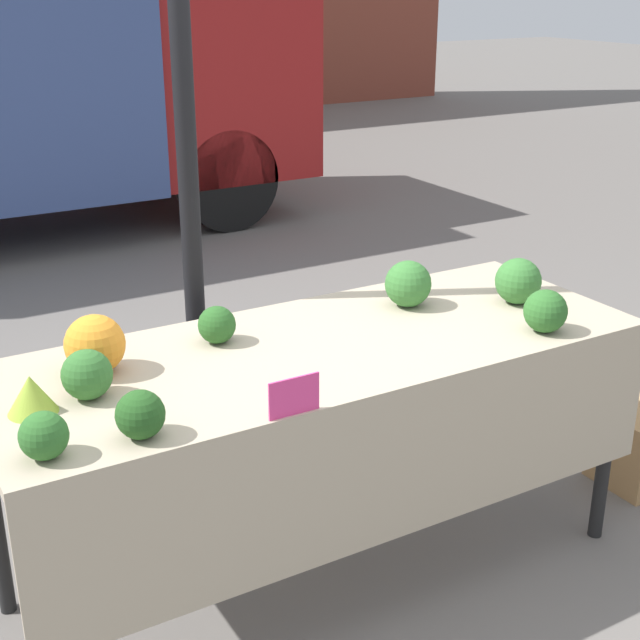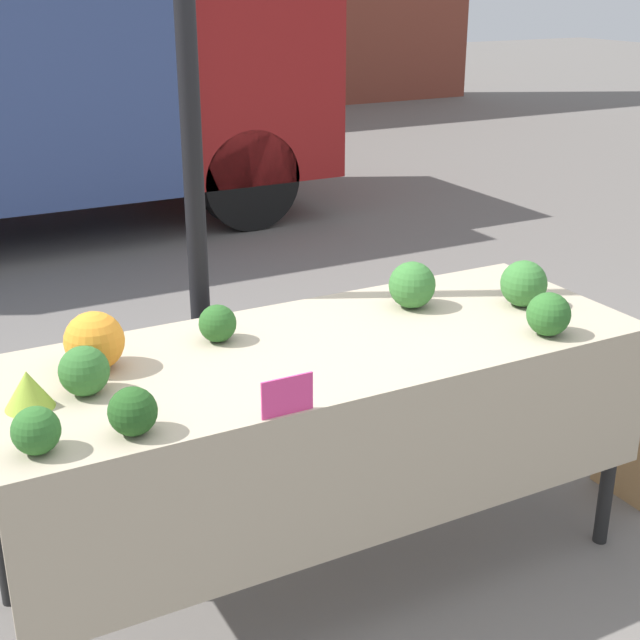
# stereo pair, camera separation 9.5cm
# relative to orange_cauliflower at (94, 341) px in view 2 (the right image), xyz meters

# --- Properties ---
(ground_plane) EXTENTS (40.00, 40.00, 0.00)m
(ground_plane) POSITION_rel_orange_cauliflower_xyz_m (0.66, -0.14, -0.93)
(ground_plane) COLOR slate
(tent_pole) EXTENTS (0.07, 0.07, 2.44)m
(tent_pole) POSITION_rel_orange_cauliflower_xyz_m (0.48, 0.43, 0.29)
(tent_pole) COLOR black
(tent_pole) RESTS_ON ground_plane
(market_table) EXTENTS (2.06, 0.77, 0.84)m
(market_table) POSITION_rel_orange_cauliflower_xyz_m (0.66, -0.21, -0.19)
(market_table) COLOR tan
(market_table) RESTS_ON ground_plane
(orange_cauliflower) EXTENTS (0.17, 0.17, 0.17)m
(orange_cauliflower) POSITION_rel_orange_cauliflower_xyz_m (0.00, 0.00, 0.00)
(orange_cauliflower) COLOR orange
(orange_cauliflower) RESTS_ON market_table
(romanesco_head) EXTENTS (0.13, 0.13, 0.10)m
(romanesco_head) POSITION_rel_orange_cauliflower_xyz_m (-0.22, -0.16, -0.03)
(romanesco_head) COLOR #93B238
(romanesco_head) RESTS_ON market_table
(broccoli_head_0) EXTENTS (0.16, 0.16, 0.16)m
(broccoli_head_0) POSITION_rel_orange_cauliflower_xyz_m (1.09, 0.00, -0.01)
(broccoli_head_0) COLOR #387533
(broccoli_head_0) RESTS_ON market_table
(broccoli_head_1) EXTENTS (0.12, 0.12, 0.12)m
(broccoli_head_1) POSITION_rel_orange_cauliflower_xyz_m (-0.25, -0.41, -0.03)
(broccoli_head_1) COLOR #2D6628
(broccoli_head_1) RESTS_ON market_table
(broccoli_head_2) EXTENTS (0.14, 0.14, 0.14)m
(broccoli_head_2) POSITION_rel_orange_cauliflower_xyz_m (1.33, -0.41, -0.02)
(broccoli_head_2) COLOR #2D6628
(broccoli_head_2) RESTS_ON market_table
(broccoli_head_3) EXTENTS (0.14, 0.14, 0.14)m
(broccoli_head_3) POSITION_rel_orange_cauliflower_xyz_m (-0.07, -0.15, -0.02)
(broccoli_head_3) COLOR #336B2D
(broccoli_head_3) RESTS_ON market_table
(broccoli_head_4) EXTENTS (0.12, 0.12, 0.12)m
(broccoli_head_4) POSITION_rel_orange_cauliflower_xyz_m (-0.02, -0.43, -0.02)
(broccoli_head_4) COLOR #23511E
(broccoli_head_4) RESTS_ON market_table
(broccoli_head_5) EXTENTS (0.16, 0.16, 0.16)m
(broccoli_head_5) POSITION_rel_orange_cauliflower_xyz_m (1.43, -0.17, -0.01)
(broccoli_head_5) COLOR #387533
(broccoli_head_5) RESTS_ON market_table
(broccoli_head_6) EXTENTS (0.12, 0.12, 0.12)m
(broccoli_head_6) POSITION_rel_orange_cauliflower_xyz_m (0.39, 0.03, -0.03)
(broccoli_head_6) COLOR #285B23
(broccoli_head_6) RESTS_ON market_table
(price_sign) EXTENTS (0.15, 0.01, 0.11)m
(price_sign) POSITION_rel_orange_cauliflower_xyz_m (0.36, -0.51, -0.03)
(price_sign) COLOR #E53D84
(price_sign) RESTS_ON market_table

